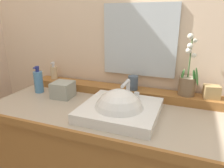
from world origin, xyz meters
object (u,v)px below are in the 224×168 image
object	(u,v)px
potted_plant	(187,81)
soap_dispenser	(54,72)
trinket_box	(212,92)
tumbler_cup	(133,83)
sink_basin	(119,113)
lotion_bottle	(39,81)
soap_bar	(109,94)
tissue_box	(63,90)

from	to	relation	value
potted_plant	soap_dispenser	size ratio (longest dim) A/B	2.82
trinket_box	tumbler_cup	bearing A→B (deg)	171.95
sink_basin	lotion_bottle	bearing A→B (deg)	167.69
potted_plant	tumbler_cup	xyz separation A→B (m)	(-0.33, -0.03, -0.04)
soap_bar	sink_basin	bearing A→B (deg)	-47.06
soap_dispenser	tumbler_cup	xyz separation A→B (m)	(0.65, -0.03, -0.01)
lotion_bottle	tissue_box	size ratio (longest dim) A/B	1.46
potted_plant	tissue_box	size ratio (longest dim) A/B	2.88
potted_plant	lotion_bottle	world-z (taller)	potted_plant
soap_dispenser	tissue_box	distance (m)	0.29
soap_bar	trinket_box	distance (m)	0.61
trinket_box	lotion_bottle	bearing A→B (deg)	177.95
potted_plant	lotion_bottle	bearing A→B (deg)	-170.01
soap_dispenser	trinket_box	xyz separation A→B (m)	(1.12, -0.01, -0.01)
potted_plant	sink_basin	bearing A→B (deg)	-135.93
soap_bar	trinket_box	xyz separation A→B (m)	(0.58, 0.19, 0.03)
lotion_bottle	tissue_box	world-z (taller)	lotion_bottle
potted_plant	soap_dispenser	world-z (taller)	potted_plant
sink_basin	potted_plant	world-z (taller)	potted_plant
sink_basin	potted_plant	distance (m)	0.47
sink_basin	tumbler_cup	world-z (taller)	sink_basin
trinket_box	soap_bar	bearing A→B (deg)	-172.41
lotion_bottle	soap_bar	bearing A→B (deg)	-2.27
soap_dispenser	tissue_box	size ratio (longest dim) A/B	1.02
soap_dispenser	trinket_box	world-z (taller)	soap_dispenser
soap_bar	lotion_bottle	bearing A→B (deg)	177.73
potted_plant	trinket_box	xyz separation A→B (m)	(0.14, -0.00, -0.05)
tumbler_cup	lotion_bottle	size ratio (longest dim) A/B	0.50
soap_bar	soap_dispenser	size ratio (longest dim) A/B	0.53
potted_plant	trinket_box	size ratio (longest dim) A/B	4.26
sink_basin	lotion_bottle	size ratio (longest dim) A/B	2.17
tumbler_cup	tissue_box	size ratio (longest dim) A/B	0.72
soap_dispenser	trinket_box	bearing A→B (deg)	-0.35
tissue_box	lotion_bottle	bearing A→B (deg)	174.56
soap_bar	soap_dispenser	world-z (taller)	soap_dispenser
soap_bar	tissue_box	bearing A→B (deg)	179.81
sink_basin	tissue_box	world-z (taller)	sink_basin
soap_bar	soap_dispenser	distance (m)	0.58
tumbler_cup	tissue_box	bearing A→B (deg)	-158.80
soap_bar	lotion_bottle	world-z (taller)	lotion_bottle
tumbler_cup	trinket_box	world-z (taller)	tumbler_cup
trinket_box	tissue_box	bearing A→B (deg)	-178.82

